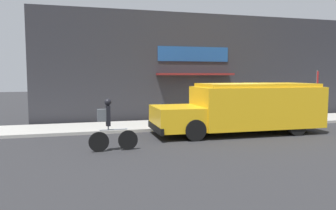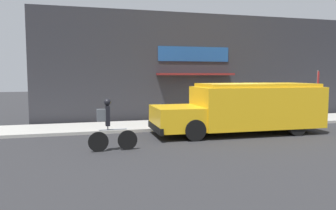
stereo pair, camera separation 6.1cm
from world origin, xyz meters
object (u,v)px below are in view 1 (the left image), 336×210
object	(u,v)px
cyclist	(109,125)
stop_sign_post	(317,87)
school_bus	(245,107)
trash_bin	(248,110)

from	to	relation	value
cyclist	stop_sign_post	size ratio (longest dim) A/B	0.67
cyclist	school_bus	bearing A→B (deg)	14.80
stop_sign_post	school_bus	bearing A→B (deg)	-161.10
school_bus	cyclist	bearing A→B (deg)	-161.75
stop_sign_post	trash_bin	bearing A→B (deg)	157.64
school_bus	cyclist	xyz separation A→B (m)	(-5.49, -1.70, -0.23)
cyclist	trash_bin	world-z (taller)	cyclist
trash_bin	school_bus	bearing A→B (deg)	-121.32
cyclist	trash_bin	size ratio (longest dim) A/B	1.85
school_bus	stop_sign_post	world-z (taller)	stop_sign_post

